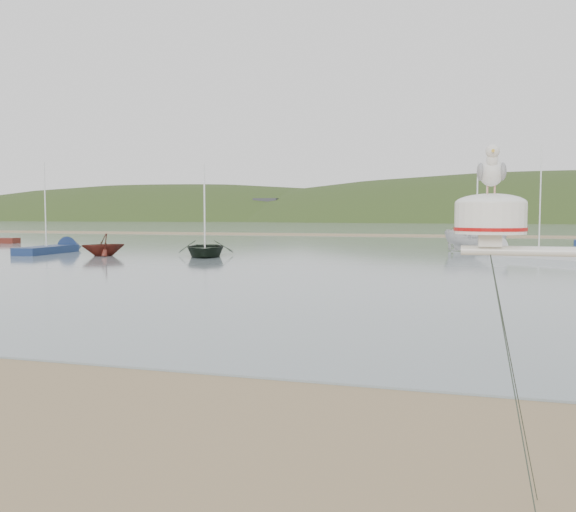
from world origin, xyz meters
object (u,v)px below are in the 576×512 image
(sailboat_dark_mid, at_px, (489,239))
(sailboat_blue_near, at_px, (62,248))
(boat_dark, at_px, (205,217))
(sailboat_white_near, at_px, (509,252))
(boat_red, at_px, (103,235))
(boat_white, at_px, (477,220))

(sailboat_dark_mid, xyz_separation_m, sailboat_blue_near, (-29.62, -25.73, -0.00))
(sailboat_dark_mid, distance_m, sailboat_blue_near, 39.23)
(boat_dark, xyz_separation_m, sailboat_white_near, (18.49, 5.93, -2.24))
(sailboat_dark_mid, relative_size, sailboat_white_near, 0.88)
(sailboat_blue_near, distance_m, sailboat_white_near, 30.40)
(boat_dark, height_order, boat_red, boat_dark)
(boat_dark, height_order, boat_white, boat_dark)
(boat_dark, distance_m, sailboat_dark_mid, 32.64)
(boat_red, distance_m, sailboat_dark_mid, 37.53)
(boat_dark, relative_size, boat_white, 1.11)
(boat_dark, distance_m, sailboat_blue_near, 11.87)
(boat_dark, distance_m, sailboat_white_near, 19.54)
(boat_red, bearing_deg, boat_white, 66.90)
(boat_white, relative_size, sailboat_dark_mid, 0.68)
(sailboat_blue_near, bearing_deg, boat_red, -27.46)
(boat_dark, relative_size, sailboat_dark_mid, 0.76)
(boat_dark, bearing_deg, sailboat_white_near, -3.57)
(boat_dark, relative_size, boat_red, 1.85)
(boat_dark, bearing_deg, sailboat_blue_near, 151.82)
(boat_dark, height_order, sailboat_blue_near, sailboat_blue_near)
(boat_red, distance_m, boat_white, 25.67)
(boat_white, bearing_deg, boat_dark, 129.60)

